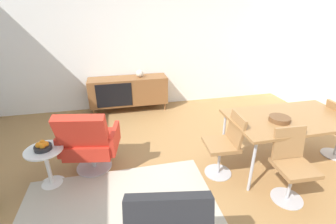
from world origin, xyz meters
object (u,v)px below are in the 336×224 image
Objects in this scene: sideboard at (128,91)px; lounge_chair_red at (89,141)px; dining_chair_near_window at (225,143)px; dining_table at (289,120)px; side_table_round at (47,163)px; vase_cobalt at (140,74)px; fruit_bowl at (43,146)px; wooden_bowl_on_table at (280,119)px; dining_chair_front_left at (292,163)px.

lounge_chair_red is (-0.65, -1.94, 0.03)m from sideboard.
dining_table is at bearing 0.24° from dining_chair_near_window.
sideboard is at bearing 61.34° from side_table_round.
fruit_bowl is at bearing -123.68° from vase_cobalt.
wooden_bowl_on_table is 0.74m from dining_chair_near_window.
dining_chair_front_left is (1.35, -2.94, -0.32)m from vase_cobalt.
lounge_chair_red is 0.54m from side_table_round.
vase_cobalt is at bearing 114.70° from dining_chair_front_left.
dining_chair_front_left is 1.65× the size of side_table_round.
vase_cobalt is at bearing 125.50° from dining_table.
sideboard is 10.54× the size of vase_cobalt.
sideboard is 3.08× the size of side_table_round.
dining_chair_front_left is (-0.35, -0.56, -0.23)m from dining_table.
dining_table is 6.15× the size of wooden_bowl_on_table.
dining_chair_front_left reaches higher than sideboard.
dining_chair_front_left is (1.61, -2.94, 0.03)m from sideboard.
sideboard is 3.03m from wooden_bowl_on_table.
dining_chair_near_window reaches higher than side_table_round.
dining_chair_near_window is (-0.68, 0.06, -0.30)m from wooden_bowl_on_table.
vase_cobalt is 0.29× the size of side_table_round.
vase_cobalt is 2.55m from fruit_bowl.
vase_cobalt is at bearing 0.42° from sideboard.
fruit_bowl is (-0.50, -0.17, 0.10)m from lounge_chair_red.
fruit_bowl is (-3.11, 0.27, -0.13)m from dining_table.
side_table_round is (-2.76, 0.83, -0.15)m from dining_chair_front_left.
wooden_bowl_on_table is 2.47m from lounge_chair_red.
sideboard is 2.41m from fruit_bowl.
wooden_bowl_on_table is 0.50× the size of side_table_round.
fruit_bowl is at bearing -77.62° from side_table_round.
dining_chair_front_left is (-0.13, -0.49, -0.30)m from wooden_bowl_on_table.
dining_table reaches higher than side_table_round.
vase_cobalt reaches higher than fruit_bowl.
vase_cobalt is 0.18× the size of dining_chair_front_left.
dining_table is 3.12m from fruit_bowl.
dining_chair_near_window is (0.81, -2.39, -0.32)m from vase_cobalt.
fruit_bowl is (-1.15, -2.11, 0.12)m from sideboard.
lounge_chair_red is at bearing -108.64° from sideboard.
lounge_chair_red is at bearing 165.52° from dining_chair_near_window.
dining_chair_near_window is 1.65× the size of side_table_round.
dining_chair_near_window is 1.78m from lounge_chair_red.
lounge_chair_red is at bearing 168.01° from wooden_bowl_on_table.
sideboard is at bearing -179.58° from vase_cobalt.
fruit_bowl is at bearing 173.28° from wooden_bowl_on_table.
vase_cobalt is 2.87m from wooden_bowl_on_table.
lounge_chair_red is at bearing 18.68° from fruit_bowl.
dining_chair_front_left is 2.89m from side_table_round.
vase_cobalt is 0.18× the size of dining_chair_near_window.
vase_cobalt is 2.54m from dining_chair_near_window.
dining_chair_near_window is at bearing 134.32° from dining_chair_front_left.
wooden_bowl_on_table is 1.30× the size of fruit_bowl.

